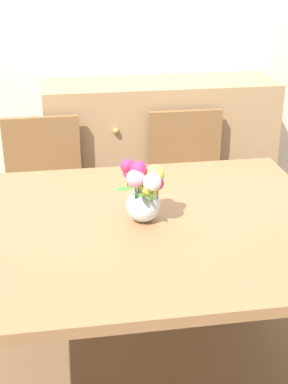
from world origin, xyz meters
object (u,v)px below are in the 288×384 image
at_px(dresser, 159,160).
at_px(chair_right, 188,180).
at_px(dining_table, 144,241).
at_px(flower_vase, 144,191).
at_px(chair_left, 45,189).

bearing_deg(dresser, chair_right, -76.52).
distance_m(dining_table, dresser, 1.38).
distance_m(dining_table, flower_vase, 0.21).
bearing_deg(chair_right, dresser, -76.52).
bearing_deg(dining_table, flower_vase, 68.33).
bearing_deg(flower_vase, chair_left, 113.83).
height_order(chair_left, dresser, dresser).
bearing_deg(chair_right, dining_table, 66.51).
height_order(dresser, flower_vase, flower_vase).
distance_m(dining_table, chair_right, 1.03).
relative_size(dining_table, dresser, 1.05).
distance_m(chair_left, flower_vase, 1.08).
distance_m(dining_table, chair_left, 1.03).
distance_m(chair_right, dresser, 0.41).
xyz_separation_m(chair_left, chair_right, (0.81, 0.00, 0.00)).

